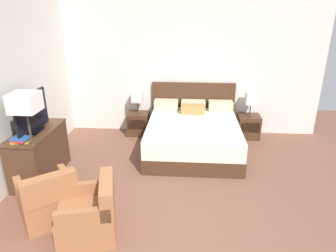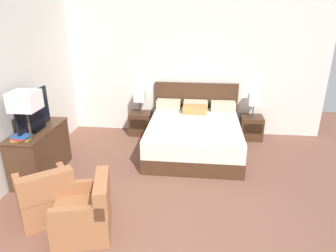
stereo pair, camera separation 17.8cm
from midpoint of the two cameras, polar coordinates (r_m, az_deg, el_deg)
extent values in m
plane|color=brown|center=(3.94, -1.94, -21.33)|extent=(11.07, 11.07, 0.00)
cube|color=beige|center=(6.73, 1.28, 10.75)|extent=(6.22, 0.06, 2.89)
cube|color=beige|center=(5.42, -28.15, 5.70)|extent=(0.06, 5.49, 2.89)
cube|color=#422819|center=(6.03, 3.86, -3.63)|extent=(1.77, 2.03, 0.28)
cube|color=beige|center=(5.90, 3.93, -0.92)|extent=(1.76, 2.01, 0.33)
cube|color=#422819|center=(6.84, 4.04, 3.44)|extent=(1.84, 0.05, 1.17)
cube|color=#C6B28E|center=(6.64, -1.11, 4.10)|extent=(0.52, 0.28, 0.20)
cube|color=#C6B28E|center=(6.61, 4.05, 3.98)|extent=(0.52, 0.28, 0.20)
cube|color=#C6B28E|center=(6.64, 9.22, 3.83)|extent=(0.52, 0.28, 0.20)
cube|color=#A87A42|center=(6.36, 3.93, 3.18)|extent=(0.50, 0.22, 0.18)
cube|color=#422819|center=(6.86, -6.44, 0.47)|extent=(0.47, 0.43, 0.51)
cube|color=black|center=(6.65, -6.78, 0.24)|extent=(0.40, 0.01, 0.22)
cube|color=#422819|center=(6.86, 14.35, -0.08)|extent=(0.47, 0.43, 0.51)
cube|color=black|center=(6.65, 14.68, -0.33)|extent=(0.40, 0.01, 0.22)
cylinder|color=#332D28|center=(6.77, -6.53, 2.55)|extent=(0.11, 0.11, 0.02)
cylinder|color=#332D28|center=(6.73, -6.58, 3.63)|extent=(0.02, 0.02, 0.25)
cube|color=silver|center=(6.66, -6.67, 5.65)|extent=(0.23, 0.23, 0.25)
cylinder|color=#332D28|center=(6.77, 14.55, 2.00)|extent=(0.11, 0.11, 0.02)
cylinder|color=#332D28|center=(6.73, 14.65, 3.07)|extent=(0.02, 0.02, 0.25)
cube|color=silver|center=(6.66, 14.84, 5.09)|extent=(0.23, 0.23, 0.25)
cube|color=#422819|center=(5.50, -24.16, -4.92)|extent=(0.51, 1.21, 0.84)
cube|color=#482C1C|center=(5.34, -24.80, -0.98)|extent=(0.53, 1.25, 0.02)
cube|color=black|center=(5.32, -24.91, -0.82)|extent=(0.18, 0.29, 0.02)
cube|color=black|center=(5.23, -25.42, 2.31)|extent=(0.04, 0.94, 0.62)
cube|color=black|center=(5.22, -25.23, 2.31)|extent=(0.01, 0.92, 0.59)
cube|color=gold|center=(4.98, -27.18, -2.62)|extent=(0.27, 0.19, 0.03)
cube|color=#B7282D|center=(4.97, -27.13, -2.35)|extent=(0.19, 0.21, 0.02)
cube|color=#234C8E|center=(4.96, -27.18, -2.09)|extent=(0.26, 0.20, 0.02)
cube|color=#935B38|center=(4.56, -22.93, -13.47)|extent=(0.96, 0.96, 0.40)
cube|color=#935B38|center=(4.13, -22.83, -10.99)|extent=(0.63, 0.55, 0.36)
cube|color=#935B38|center=(4.38, -27.27, -11.20)|extent=(0.46, 0.54, 0.18)
cube|color=#935B38|center=(4.45, -19.75, -9.44)|extent=(0.46, 0.54, 0.18)
cube|color=#935B38|center=(4.08, -16.40, -16.98)|extent=(0.83, 0.83, 0.40)
cube|color=#935B38|center=(3.83, -12.89, -12.36)|extent=(0.32, 0.70, 0.36)
cube|color=#935B38|center=(3.67, -17.31, -16.22)|extent=(0.63, 0.24, 0.18)
cube|color=#935B38|center=(4.16, -16.43, -11.33)|extent=(0.63, 0.24, 0.18)
cylinder|color=#332D28|center=(5.21, -23.98, -11.45)|extent=(0.28, 0.28, 0.02)
cylinder|color=#332D28|center=(4.91, -25.13, -4.80)|extent=(0.03, 0.03, 1.31)
cube|color=silver|center=(4.64, -26.63, 4.05)|extent=(0.36, 0.36, 0.27)
camera|label=1|loc=(0.09, -90.96, -0.37)|focal=32.00mm
camera|label=2|loc=(0.09, 89.04, 0.37)|focal=32.00mm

